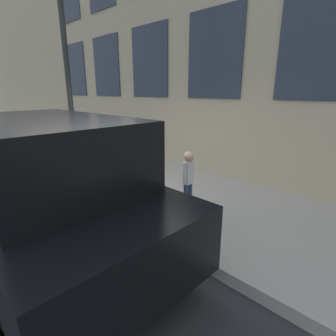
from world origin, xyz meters
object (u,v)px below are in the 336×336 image
at_px(fire_hydrant, 149,184).
at_px(street_lamp, 62,19).
at_px(person, 188,176).
at_px(parked_truck_black_near, 44,182).

relative_size(fire_hydrant, street_lamp, 0.14).
bearing_deg(person, parked_truck_black_near, -130.25).
height_order(fire_hydrant, parked_truck_black_near, parked_truck_black_near).
bearing_deg(fire_hydrant, parked_truck_black_near, 179.66).
bearing_deg(parked_truck_black_near, fire_hydrant, -0.34).
bearing_deg(parked_truck_black_near, person, -18.08).
bearing_deg(person, fire_hydrant, -178.20).
bearing_deg(street_lamp, person, -82.43).
bearing_deg(fire_hydrant, person, -66.03).
xyz_separation_m(fire_hydrant, parked_truck_black_near, (-1.80, 0.01, 0.50)).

